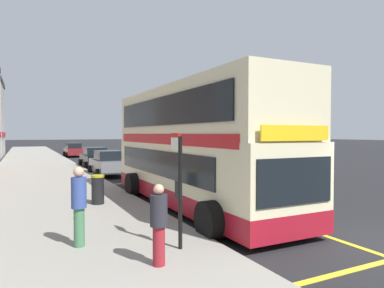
{
  "coord_description": "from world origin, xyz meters",
  "views": [
    {
      "loc": [
        -8.12,
        -5.17,
        2.7
      ],
      "look_at": [
        -1.66,
        7.82,
        2.27
      ],
      "focal_mm": 31.85,
      "sensor_mm": 36.0,
      "label": 1
    }
  ],
  "objects_px": {
    "bus_stop_sign": "(179,180)",
    "parked_car_maroon_far": "(74,150)",
    "litter_bin": "(98,189)",
    "pedestrian_further_back": "(79,203)",
    "double_decker_bus": "(192,151)",
    "pedestrian_waiting_near_sign": "(159,222)",
    "parked_car_grey_across": "(108,163)",
    "parked_car_black_ahead": "(95,157)"
  },
  "relations": [
    {
      "from": "bus_stop_sign",
      "to": "double_decker_bus",
      "type": "bearing_deg",
      "value": 60.12
    },
    {
      "from": "double_decker_bus",
      "to": "parked_car_black_ahead",
      "type": "bearing_deg",
      "value": 91.81
    },
    {
      "from": "pedestrian_waiting_near_sign",
      "to": "parked_car_maroon_far",
      "type": "bearing_deg",
      "value": 85.26
    },
    {
      "from": "parked_car_maroon_far",
      "to": "litter_bin",
      "type": "height_order",
      "value": "parked_car_maroon_far"
    },
    {
      "from": "parked_car_maroon_far",
      "to": "parked_car_grey_across",
      "type": "relative_size",
      "value": 1.0
    },
    {
      "from": "parked_car_black_ahead",
      "to": "pedestrian_further_back",
      "type": "relative_size",
      "value": 2.31
    },
    {
      "from": "parked_car_grey_across",
      "to": "pedestrian_further_back",
      "type": "distance_m",
      "value": 14.52
    },
    {
      "from": "pedestrian_further_back",
      "to": "double_decker_bus",
      "type": "bearing_deg",
      "value": 36.48
    },
    {
      "from": "parked_car_maroon_far",
      "to": "pedestrian_further_back",
      "type": "bearing_deg",
      "value": -94.35
    },
    {
      "from": "bus_stop_sign",
      "to": "pedestrian_waiting_near_sign",
      "type": "relative_size",
      "value": 1.62
    },
    {
      "from": "parked_car_black_ahead",
      "to": "pedestrian_waiting_near_sign",
      "type": "distance_m",
      "value": 21.87
    },
    {
      "from": "parked_car_maroon_far",
      "to": "litter_bin",
      "type": "bearing_deg",
      "value": -92.91
    },
    {
      "from": "bus_stop_sign",
      "to": "pedestrian_waiting_near_sign",
      "type": "bearing_deg",
      "value": -135.03
    },
    {
      "from": "pedestrian_further_back",
      "to": "litter_bin",
      "type": "height_order",
      "value": "pedestrian_further_back"
    },
    {
      "from": "double_decker_bus",
      "to": "litter_bin",
      "type": "height_order",
      "value": "double_decker_bus"
    },
    {
      "from": "double_decker_bus",
      "to": "parked_car_maroon_far",
      "type": "bearing_deg",
      "value": 90.7
    },
    {
      "from": "parked_car_black_ahead",
      "to": "pedestrian_waiting_near_sign",
      "type": "height_order",
      "value": "pedestrian_waiting_near_sign"
    },
    {
      "from": "parked_car_maroon_far",
      "to": "litter_bin",
      "type": "distance_m",
      "value": 29.29
    },
    {
      "from": "parked_car_maroon_far",
      "to": "parked_car_grey_across",
      "type": "distance_m",
      "value": 19.74
    },
    {
      "from": "parked_car_black_ahead",
      "to": "parked_car_maroon_far",
      "type": "bearing_deg",
      "value": 90.31
    },
    {
      "from": "bus_stop_sign",
      "to": "pedestrian_further_back",
      "type": "bearing_deg",
      "value": 151.64
    },
    {
      "from": "bus_stop_sign",
      "to": "parked_car_black_ahead",
      "type": "height_order",
      "value": "bus_stop_sign"
    },
    {
      "from": "pedestrian_further_back",
      "to": "litter_bin",
      "type": "bearing_deg",
      "value": 74.14
    },
    {
      "from": "pedestrian_further_back",
      "to": "pedestrian_waiting_near_sign",
      "type": "bearing_deg",
      "value": -56.52
    },
    {
      "from": "bus_stop_sign",
      "to": "parked_car_grey_across",
      "type": "distance_m",
      "value": 15.22
    },
    {
      "from": "parked_car_grey_across",
      "to": "pedestrian_waiting_near_sign",
      "type": "height_order",
      "value": "pedestrian_waiting_near_sign"
    },
    {
      "from": "litter_bin",
      "to": "parked_car_maroon_far",
      "type": "bearing_deg",
      "value": 84.37
    },
    {
      "from": "bus_stop_sign",
      "to": "parked_car_grey_across",
      "type": "height_order",
      "value": "bus_stop_sign"
    },
    {
      "from": "double_decker_bus",
      "to": "bus_stop_sign",
      "type": "bearing_deg",
      "value": -119.88
    },
    {
      "from": "bus_stop_sign",
      "to": "parked_car_maroon_far",
      "type": "xyz_separation_m",
      "value": [
        2.18,
        34.82,
        -0.87
      ]
    },
    {
      "from": "parked_car_maroon_far",
      "to": "pedestrian_further_back",
      "type": "height_order",
      "value": "pedestrian_further_back"
    },
    {
      "from": "pedestrian_waiting_near_sign",
      "to": "bus_stop_sign",
      "type": "bearing_deg",
      "value": 44.97
    },
    {
      "from": "parked_car_maroon_far",
      "to": "pedestrian_waiting_near_sign",
      "type": "xyz_separation_m",
      "value": [
        -2.95,
        -35.59,
        0.2
      ]
    },
    {
      "from": "double_decker_bus",
      "to": "parked_car_black_ahead",
      "type": "height_order",
      "value": "double_decker_bus"
    },
    {
      "from": "parked_car_grey_across",
      "to": "litter_bin",
      "type": "height_order",
      "value": "parked_car_grey_across"
    },
    {
      "from": "parked_car_black_ahead",
      "to": "bus_stop_sign",
      "type": "bearing_deg",
      "value": -94.6
    },
    {
      "from": "parked_car_black_ahead",
      "to": "pedestrian_further_back",
      "type": "xyz_separation_m",
      "value": [
        -4.02,
        -19.84,
        0.34
      ]
    },
    {
      "from": "pedestrian_waiting_near_sign",
      "to": "litter_bin",
      "type": "distance_m",
      "value": 6.46
    },
    {
      "from": "parked_car_grey_across",
      "to": "pedestrian_further_back",
      "type": "height_order",
      "value": "pedestrian_further_back"
    },
    {
      "from": "double_decker_bus",
      "to": "pedestrian_further_back",
      "type": "bearing_deg",
      "value": -143.52
    },
    {
      "from": "bus_stop_sign",
      "to": "pedestrian_waiting_near_sign",
      "type": "height_order",
      "value": "bus_stop_sign"
    },
    {
      "from": "parked_car_grey_across",
      "to": "pedestrian_waiting_near_sign",
      "type": "xyz_separation_m",
      "value": [
        -2.58,
        -15.86,
        0.2
      ]
    }
  ]
}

